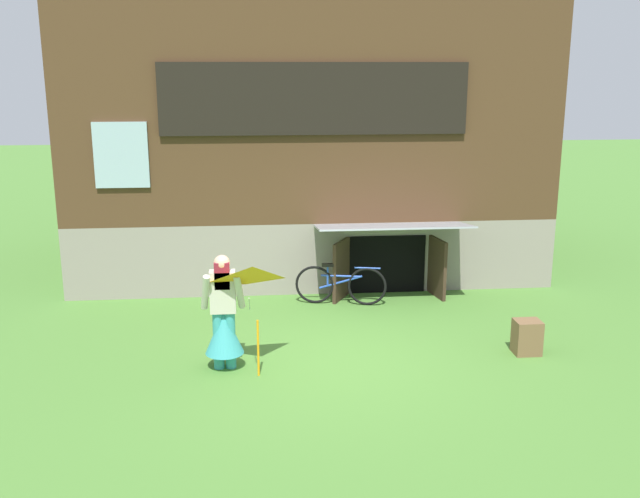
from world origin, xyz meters
name	(u,v)px	position (x,y,z in m)	size (l,w,h in m)	color
ground_plane	(333,359)	(0.00, 0.00, 0.00)	(60.00, 60.00, 0.00)	#4C7F33
log_house	(304,129)	(0.00, 5.55, 2.73)	(8.80, 6.22, 5.46)	gray
person	(224,322)	(-1.50, -0.17, 0.67)	(0.61, 0.52, 1.58)	teal
kite	(253,295)	(-1.10, -0.71, 1.20)	(0.88, 0.97, 1.42)	orange
bicycle_blue	(341,285)	(0.39, 2.38, 0.35)	(1.55, 0.37, 0.72)	black
wooden_crate	(527,337)	(2.76, -0.05, 0.25)	(0.37, 0.31, 0.49)	brown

